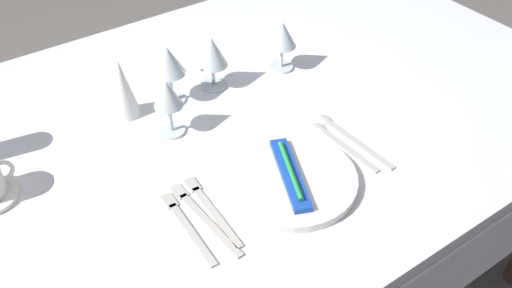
% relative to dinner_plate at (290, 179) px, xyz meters
% --- Properties ---
extents(dining_table, '(1.80, 1.11, 0.74)m').
position_rel_dinner_plate_xyz_m(dining_table, '(0.02, 0.25, -0.09)').
color(dining_table, white).
rests_on(dining_table, ground).
extents(dinner_plate, '(0.28, 0.28, 0.02)m').
position_rel_dinner_plate_xyz_m(dinner_plate, '(0.00, 0.00, 0.00)').
color(dinner_plate, white).
rests_on(dinner_plate, dining_table).
extents(toothbrush_package, '(0.12, 0.21, 0.02)m').
position_rel_dinner_plate_xyz_m(toothbrush_package, '(0.00, 0.00, 0.02)').
color(toothbrush_package, blue).
rests_on(toothbrush_package, dinner_plate).
extents(fork_outer, '(0.03, 0.21, 0.00)m').
position_rel_dinner_plate_xyz_m(fork_outer, '(-0.17, 0.03, -0.01)').
color(fork_outer, beige).
rests_on(fork_outer, dining_table).
extents(fork_inner, '(0.03, 0.23, 0.00)m').
position_rel_dinner_plate_xyz_m(fork_inner, '(-0.20, 0.02, -0.01)').
color(fork_inner, beige).
rests_on(fork_inner, dining_table).
extents(fork_salad, '(0.03, 0.21, 0.00)m').
position_rel_dinner_plate_xyz_m(fork_salad, '(-0.23, 0.02, -0.01)').
color(fork_salad, beige).
rests_on(fork_salad, dining_table).
extents(spoon_soup, '(0.03, 0.20, 0.01)m').
position_rel_dinner_plate_xyz_m(spoon_soup, '(0.16, 0.05, -0.01)').
color(spoon_soup, beige).
rests_on(spoon_soup, dining_table).
extents(spoon_dessert, '(0.03, 0.23, 0.01)m').
position_rel_dinner_plate_xyz_m(spoon_dessert, '(0.20, 0.05, -0.01)').
color(spoon_dessert, beige).
rests_on(spoon_dessert, dining_table).
extents(wine_glass_centre, '(0.08, 0.08, 0.15)m').
position_rel_dinner_plate_xyz_m(wine_glass_centre, '(-0.06, 0.39, 0.10)').
color(wine_glass_centre, silver).
rests_on(wine_glass_centre, dining_table).
extents(wine_glass_left, '(0.07, 0.07, 0.13)m').
position_rel_dinner_plate_xyz_m(wine_glass_left, '(0.24, 0.36, 0.09)').
color(wine_glass_left, silver).
rests_on(wine_glass_left, dining_table).
extents(wine_glass_right, '(0.08, 0.08, 0.14)m').
position_rel_dinner_plate_xyz_m(wine_glass_right, '(0.06, 0.39, 0.09)').
color(wine_glass_right, silver).
rests_on(wine_glass_right, dining_table).
extents(wine_glass_far, '(0.07, 0.07, 0.14)m').
position_rel_dinner_plate_xyz_m(wine_glass_far, '(-0.12, 0.28, 0.09)').
color(wine_glass_far, silver).
rests_on(wine_glass_far, dining_table).
extents(napkin_folded, '(0.07, 0.07, 0.15)m').
position_rel_dinner_plate_xyz_m(napkin_folded, '(-0.17, 0.40, 0.07)').
color(napkin_folded, white).
rests_on(napkin_folded, dining_table).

